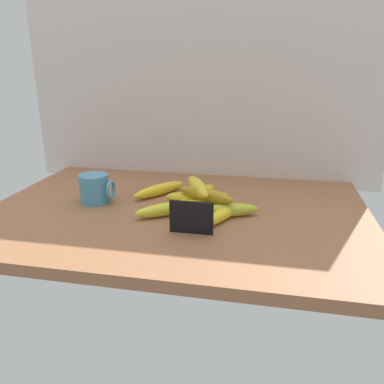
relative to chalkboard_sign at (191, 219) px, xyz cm
name	(u,v)px	position (x,y,z in cm)	size (l,w,h in cm)	color
counter_top	(176,214)	(-7.54, 15.03, -5.36)	(110.00, 76.00, 3.00)	#925E3D
back_wall	(201,88)	(-7.54, 54.03, 28.14)	(130.00, 2.00, 70.00)	beige
chalkboard_sign	(191,219)	(0.00, 0.00, 0.00)	(11.00, 1.80, 8.40)	black
coffee_mug	(95,189)	(-33.09, 16.08, 0.50)	(10.27, 8.77, 8.72)	#468FB8
banana_0	(190,211)	(-2.54, 10.32, -2.04)	(16.41, 3.64, 3.64)	#A77416
banana_1	(167,209)	(-9.01, 10.02, -1.99)	(18.54, 3.73, 3.73)	yellow
banana_2	(202,198)	(-1.01, 20.89, -2.03)	(15.11, 3.66, 3.66)	yellow
banana_3	(198,194)	(-2.71, 24.16, -1.99)	(18.83, 3.74, 3.74)	yellow
banana_4	(206,207)	(1.26, 14.47, -2.19)	(20.42, 3.34, 3.34)	yellow
banana_5	(209,201)	(1.63, 18.35, -1.87)	(15.63, 3.98, 3.98)	yellow
banana_6	(160,190)	(-15.86, 26.37, -2.05)	(20.14, 3.62, 3.62)	yellow
banana_7	(190,199)	(-4.22, 18.63, -1.79)	(15.22, 4.13, 4.13)	gold
banana_8	(221,215)	(6.34, 9.22, -2.21)	(18.44, 3.30, 3.30)	yellow
banana_9	(227,210)	(7.56, 12.50, -1.96)	(17.69, 3.80, 3.80)	gold
banana_10	(198,187)	(-2.09, 19.70, 1.87)	(18.38, 4.15, 4.15)	gold
banana_11	(206,195)	(1.12, 14.72, 1.31)	(18.07, 3.65, 3.65)	#A8821A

